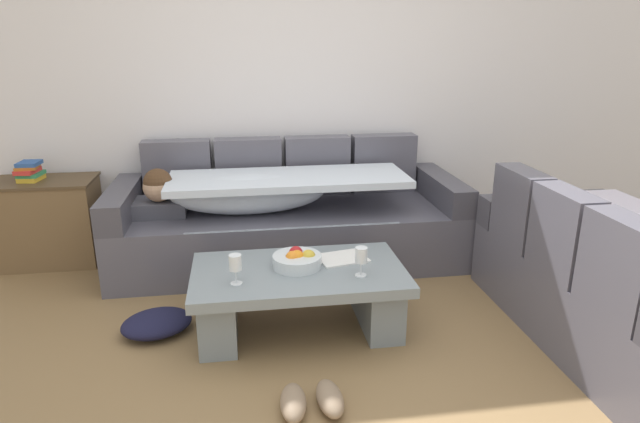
{
  "coord_description": "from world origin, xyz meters",
  "views": [
    {
      "loc": [
        -0.44,
        -2.21,
        1.63
      ],
      "look_at": [
        0.06,
        1.09,
        0.55
      ],
      "focal_mm": 30.32,
      "sensor_mm": 36.0,
      "label": 1
    }
  ],
  "objects_px": {
    "wine_glass_near_left": "(235,264)",
    "coffee_table": "(299,292)",
    "couch_along_wall": "(282,219)",
    "couch_near_window": "(616,284)",
    "side_cabinet": "(49,222)",
    "wine_glass_near_right": "(361,256)",
    "book_stack_on_cabinet": "(29,171)",
    "open_magazine": "(342,258)",
    "crumpled_garment": "(157,323)",
    "fruit_bowl": "(297,260)",
    "pair_of_shoes": "(312,400)"
  },
  "relations": [
    {
      "from": "wine_glass_near_left",
      "to": "wine_glass_near_right",
      "type": "height_order",
      "value": "same"
    },
    {
      "from": "couch_along_wall",
      "to": "couch_near_window",
      "type": "distance_m",
      "value": 2.22
    },
    {
      "from": "couch_near_window",
      "to": "coffee_table",
      "type": "height_order",
      "value": "couch_near_window"
    },
    {
      "from": "couch_near_window",
      "to": "wine_glass_near_right",
      "type": "bearing_deg",
      "value": 81.15
    },
    {
      "from": "open_magazine",
      "to": "pair_of_shoes",
      "type": "relative_size",
      "value": 0.92
    },
    {
      "from": "wine_glass_near_left",
      "to": "side_cabinet",
      "type": "relative_size",
      "value": 0.23
    },
    {
      "from": "wine_glass_near_right",
      "to": "pair_of_shoes",
      "type": "height_order",
      "value": "wine_glass_near_right"
    },
    {
      "from": "open_magazine",
      "to": "fruit_bowl",
      "type": "bearing_deg",
      "value": -177.55
    },
    {
      "from": "wine_glass_near_right",
      "to": "fruit_bowl",
      "type": "bearing_deg",
      "value": 151.58
    },
    {
      "from": "couch_near_window",
      "to": "book_stack_on_cabinet",
      "type": "relative_size",
      "value": 8.15
    },
    {
      "from": "couch_along_wall",
      "to": "open_magazine",
      "type": "distance_m",
      "value": 0.98
    },
    {
      "from": "wine_glass_near_right",
      "to": "book_stack_on_cabinet",
      "type": "relative_size",
      "value": 0.79
    },
    {
      "from": "fruit_bowl",
      "to": "side_cabinet",
      "type": "relative_size",
      "value": 0.39
    },
    {
      "from": "couch_along_wall",
      "to": "wine_glass_near_left",
      "type": "bearing_deg",
      "value": -106.15
    },
    {
      "from": "fruit_bowl",
      "to": "book_stack_on_cabinet",
      "type": "relative_size",
      "value": 1.32
    },
    {
      "from": "coffee_table",
      "to": "fruit_bowl",
      "type": "height_order",
      "value": "fruit_bowl"
    },
    {
      "from": "coffee_table",
      "to": "fruit_bowl",
      "type": "bearing_deg",
      "value": 92.61
    },
    {
      "from": "wine_glass_near_right",
      "to": "open_magazine",
      "type": "height_order",
      "value": "wine_glass_near_right"
    },
    {
      "from": "fruit_bowl",
      "to": "coffee_table",
      "type": "bearing_deg",
      "value": -87.39
    },
    {
      "from": "couch_along_wall",
      "to": "fruit_bowl",
      "type": "bearing_deg",
      "value": -89.82
    },
    {
      "from": "wine_glass_near_left",
      "to": "pair_of_shoes",
      "type": "height_order",
      "value": "wine_glass_near_left"
    },
    {
      "from": "wine_glass_near_left",
      "to": "crumpled_garment",
      "type": "relative_size",
      "value": 0.42
    },
    {
      "from": "couch_along_wall",
      "to": "coffee_table",
      "type": "xyz_separation_m",
      "value": [
        0.01,
        -1.05,
        -0.09
      ]
    },
    {
      "from": "couch_along_wall",
      "to": "book_stack_on_cabinet",
      "type": "bearing_deg",
      "value": 172.75
    },
    {
      "from": "fruit_bowl",
      "to": "wine_glass_near_left",
      "type": "height_order",
      "value": "wine_glass_near_left"
    },
    {
      "from": "couch_along_wall",
      "to": "couch_near_window",
      "type": "xyz_separation_m",
      "value": [
        1.73,
        -1.4,
        0.01
      ]
    },
    {
      "from": "fruit_bowl",
      "to": "crumpled_garment",
      "type": "bearing_deg",
      "value": 177.09
    },
    {
      "from": "coffee_table",
      "to": "crumpled_garment",
      "type": "relative_size",
      "value": 3.0
    },
    {
      "from": "fruit_bowl",
      "to": "pair_of_shoes",
      "type": "height_order",
      "value": "fruit_bowl"
    },
    {
      "from": "fruit_bowl",
      "to": "pair_of_shoes",
      "type": "relative_size",
      "value": 0.92
    },
    {
      "from": "wine_glass_near_right",
      "to": "couch_along_wall",
      "type": "bearing_deg",
      "value": 105.67
    },
    {
      "from": "couch_along_wall",
      "to": "side_cabinet",
      "type": "xyz_separation_m",
      "value": [
        -1.72,
        0.22,
        -0.01
      ]
    },
    {
      "from": "open_magazine",
      "to": "wine_glass_near_right",
      "type": "bearing_deg",
      "value": -89.23
    },
    {
      "from": "open_magazine",
      "to": "couch_along_wall",
      "type": "bearing_deg",
      "value": 94.65
    },
    {
      "from": "fruit_bowl",
      "to": "side_cabinet",
      "type": "distance_m",
      "value": 2.12
    },
    {
      "from": "wine_glass_near_left",
      "to": "open_magazine",
      "type": "bearing_deg",
      "value": 21.9
    },
    {
      "from": "wine_glass_near_left",
      "to": "open_magazine",
      "type": "relative_size",
      "value": 0.59
    },
    {
      "from": "open_magazine",
      "to": "side_cabinet",
      "type": "relative_size",
      "value": 0.39
    },
    {
      "from": "coffee_table",
      "to": "open_magazine",
      "type": "distance_m",
      "value": 0.33
    },
    {
      "from": "couch_near_window",
      "to": "pair_of_shoes",
      "type": "relative_size",
      "value": 5.63
    },
    {
      "from": "wine_glass_near_right",
      "to": "book_stack_on_cabinet",
      "type": "distance_m",
      "value": 2.57
    },
    {
      "from": "wine_glass_near_right",
      "to": "couch_near_window",
      "type": "bearing_deg",
      "value": -8.85
    },
    {
      "from": "open_magazine",
      "to": "crumpled_garment",
      "type": "xyz_separation_m",
      "value": [
        -1.09,
        -0.03,
        -0.33
      ]
    },
    {
      "from": "fruit_bowl",
      "to": "open_magazine",
      "type": "relative_size",
      "value": 1.0
    },
    {
      "from": "wine_glass_near_left",
      "to": "coffee_table",
      "type": "bearing_deg",
      "value": 21.7
    },
    {
      "from": "coffee_table",
      "to": "pair_of_shoes",
      "type": "distance_m",
      "value": 0.75
    },
    {
      "from": "wine_glass_near_left",
      "to": "crumpled_garment",
      "type": "bearing_deg",
      "value": 154.68
    },
    {
      "from": "couch_along_wall",
      "to": "couch_near_window",
      "type": "relative_size",
      "value": 1.48
    },
    {
      "from": "side_cabinet",
      "to": "pair_of_shoes",
      "type": "bearing_deg",
      "value": -49.5
    },
    {
      "from": "coffee_table",
      "to": "open_magazine",
      "type": "xyz_separation_m",
      "value": [
        0.27,
        0.11,
        0.15
      ]
    }
  ]
}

